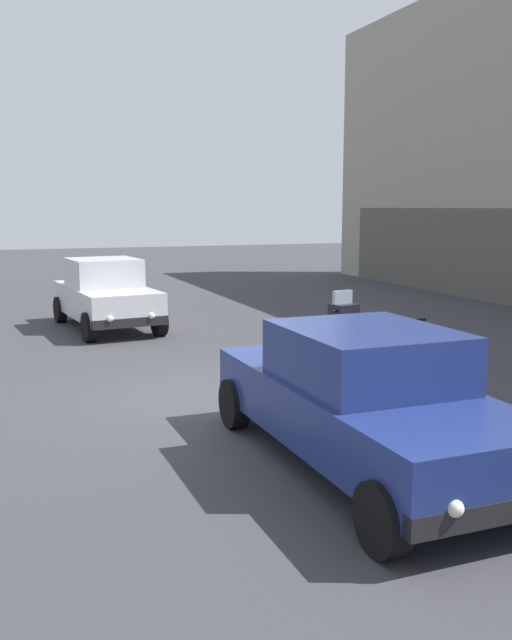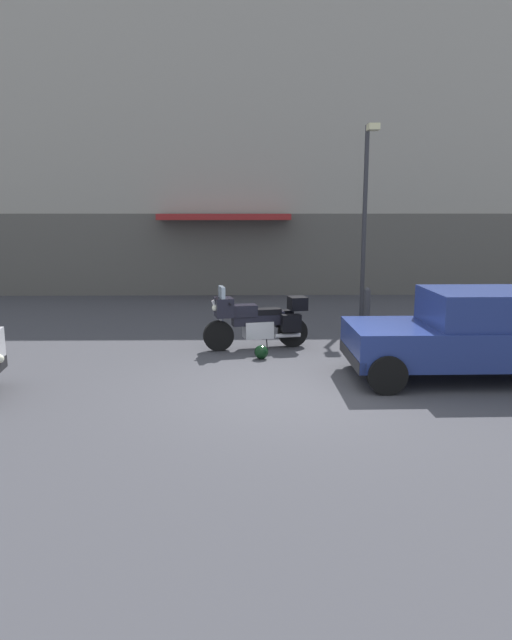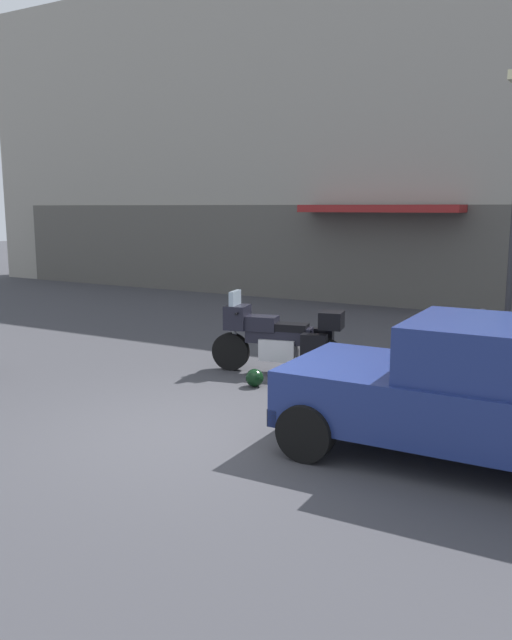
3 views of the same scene
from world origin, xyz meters
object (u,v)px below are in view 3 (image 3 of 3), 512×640
Objects in this scene: motorcycle at (279,337)px; bollard_curbside at (481,336)px; car_sedan_far at (497,395)px; helmet at (255,378)px.

motorcycle is 3.58m from bollard_curbside.
car_sedan_far reaches higher than bollard_curbside.
bollard_curbside is at bearing -153.21° from motorcycle.
motorcycle is at bearing 92.62° from helmet.
motorcycle is 4.43m from car_sedan_far.
helmet is at bearing 80.51° from motorcycle.
bollard_curbside is (-1.01, 4.54, -0.25)m from car_sedan_far.
helmet is at bearing 158.84° from car_sedan_far.
helmet is 4.05m from car_sedan_far.
car_sedan_far is 4.54× the size of bollard_curbside.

